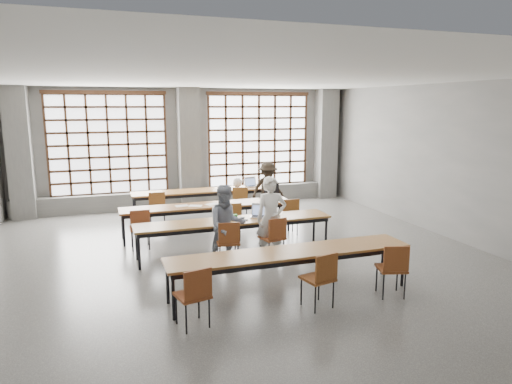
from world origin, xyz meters
The scene contains 40 objects.
floor centered at (0.00, 0.00, 0.00)m, with size 11.00×11.00×0.00m, color #50504D.
ceiling centered at (0.00, 0.00, 3.50)m, with size 11.00×11.00×0.00m, color silver.
wall_back centered at (0.00, 5.50, 1.75)m, with size 10.00×10.00×0.00m, color #5F5F5D.
wall_front centered at (0.00, -5.50, 1.75)m, with size 10.00×10.00×0.00m, color #5F5F5D.
wall_right centered at (5.00, 0.00, 1.75)m, with size 11.00×11.00×0.00m, color #5F5F5D.
column_left centered at (-4.50, 5.22, 1.75)m, with size 0.60×0.55×3.50m, color #555553.
column_mid centered at (0.00, 5.22, 1.75)m, with size 0.60×0.55×3.50m, color #555553.
column_right centered at (4.50, 5.22, 1.75)m, with size 0.60×0.55×3.50m, color #555553.
window_left centered at (-2.25, 5.42, 1.90)m, with size 3.32×0.12×3.00m.
window_right centered at (2.25, 5.42, 1.90)m, with size 3.32×0.12×3.00m.
sill_ledge centered at (0.00, 5.30, 0.25)m, with size 9.80×0.35×0.50m, color #555553.
desk_row_a centered at (0.20, 3.88, 0.66)m, with size 4.00×0.70×0.73m.
desk_row_b centered at (-0.19, 2.03, 0.66)m, with size 4.00×0.70×0.73m.
desk_row_c centered at (0.00, 0.46, 0.66)m, with size 4.00×0.70×0.73m.
desk_row_d centered at (0.29, -1.76, 0.66)m, with size 4.00×0.70×0.73m.
chair_back_left centered at (-1.21, 3.25, 0.54)m, with size 0.46×0.46×0.88m.
chair_back_mid centered at (0.97, 3.26, 0.54)m, with size 0.52×0.52×0.88m.
chair_back_right centered at (1.82, 3.26, 0.54)m, with size 0.52×0.52×0.88m.
chair_mid_left centered at (-1.79, 1.41, 0.54)m, with size 0.42×0.43×0.88m.
chair_mid_centre centered at (0.21, 1.41, 0.54)m, with size 0.44×0.45×0.88m.
chair_mid_right centered at (1.61, 1.41, 0.54)m, with size 0.46×0.46×0.88m.
chair_front_left centered at (-0.31, -0.17, 0.54)m, with size 0.47×0.47×0.88m.
chair_front_right centered at (0.62, -0.17, 0.54)m, with size 0.49×0.50×0.88m.
chair_near_left centered at (-1.39, -2.38, 0.54)m, with size 0.50×0.51×0.88m.
chair_near_mid centered at (0.51, -2.38, 0.54)m, with size 0.50×0.50×0.88m.
chair_near_right centered at (1.77, -2.38, 0.54)m, with size 0.52×0.52×0.88m.
student_male centered at (0.60, -0.04, 0.82)m, with size 0.60×0.39×1.65m, color silver.
student_female centered at (-0.30, -0.04, 0.77)m, with size 0.75×0.58×1.54m, color #172647.
student_back centered at (1.80, 3.38, 0.74)m, with size 0.96×0.55×1.48m, color black.
laptop_front centered at (0.58, 0.56, 0.79)m, with size 0.45×0.43×0.26m.
laptop_back centered at (1.54, 3.99, 0.79)m, with size 0.41×0.37×0.26m.
mouse centered at (0.95, 0.44, 0.75)m, with size 0.10×0.06×0.04m, color silver.
green_box centered at (-0.05, 0.54, 0.78)m, with size 0.25×0.09×0.09m, color #30852B.
phone centered at (0.18, 0.36, 0.74)m, with size 0.13×0.06×0.01m, color black.
paper_sheet_a centered at (-0.79, 2.08, 0.73)m, with size 0.30×0.21×0.00m, color silver.
paper_sheet_b centered at (-0.49, 1.98, 0.73)m, with size 0.30×0.21×0.00m, color white.
paper_sheet_c centered at (-0.09, 2.03, 0.73)m, with size 0.30×0.21×0.00m, color white.
backpack centered at (1.41, 2.08, 0.93)m, with size 0.32×0.20×0.40m, color black.
plastic_bag centered at (1.10, 3.93, 0.87)m, with size 0.26×0.21×0.29m, color silver.
red_pouch centered at (-1.41, -2.31, 0.50)m, with size 0.20×0.08×0.06m, color #B31F16.
Camera 1 is at (-2.48, -8.13, 3.02)m, focal length 32.00 mm.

